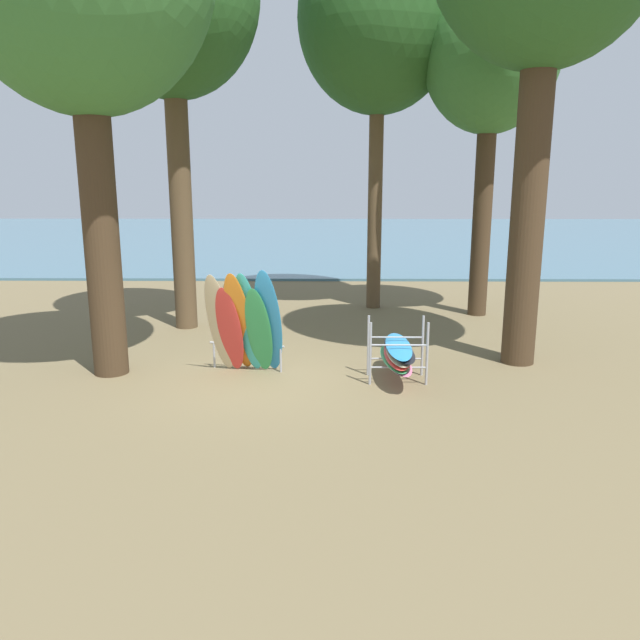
% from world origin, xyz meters
% --- Properties ---
extents(ground_plane, '(80.00, 80.00, 0.00)m').
position_xyz_m(ground_plane, '(0.00, 0.00, 0.00)').
color(ground_plane, brown).
extents(lake_water, '(80.00, 36.00, 0.10)m').
position_xyz_m(lake_water, '(0.00, 30.22, 0.05)').
color(lake_water, '#477084').
rests_on(lake_water, ground).
extents(tree_mid_behind, '(3.70, 3.70, 9.36)m').
position_xyz_m(tree_mid_behind, '(5.84, 6.26, 7.12)').
color(tree_mid_behind, '#42301E').
rests_on(tree_mid_behind, ground).
extents(tree_far_left_back, '(4.61, 4.61, 11.02)m').
position_xyz_m(tree_far_left_back, '(2.84, 7.28, 8.32)').
color(tree_far_left_back, brown).
rests_on(tree_far_left_back, ground).
extents(leaning_board_pile, '(1.70, 1.11, 2.25)m').
position_xyz_m(leaning_board_pile, '(-0.27, 0.46, 1.03)').
color(leaning_board_pile, '#C6B289').
rests_on(leaning_board_pile, ground).
extents(board_storage_rack, '(1.15, 2.13, 1.25)m').
position_xyz_m(board_storage_rack, '(2.80, 0.13, 0.55)').
color(board_storage_rack, '#9EA0A5').
rests_on(board_storage_rack, ground).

